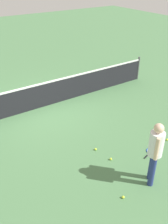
{
  "coord_description": "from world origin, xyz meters",
  "views": [
    {
      "loc": [
        -3.34,
        -7.94,
        4.7
      ],
      "look_at": [
        0.31,
        -2.5,
        0.9
      ],
      "focal_mm": 40.9,
      "sensor_mm": 36.0,
      "label": 1
    }
  ],
  "objects_px": {
    "tennis_ball_near_player": "(96,149)",
    "tennis_ball_stray_left": "(123,197)",
    "player_near_side": "(155,149)",
    "tennis_ball_baseline": "(167,140)",
    "tennis_racket_near_player": "(151,152)",
    "tennis_ball_stray_right": "(111,159)"
  },
  "relations": [
    {
      "from": "tennis_ball_near_player",
      "to": "tennis_ball_baseline",
      "type": "distance_m",
      "value": 2.27
    },
    {
      "from": "tennis_ball_baseline",
      "to": "tennis_ball_stray_left",
      "type": "relative_size",
      "value": 1.0
    },
    {
      "from": "tennis_ball_stray_right",
      "to": "tennis_racket_near_player",
      "type": "bearing_deg",
      "value": -17.51
    },
    {
      "from": "tennis_ball_near_player",
      "to": "tennis_ball_stray_right",
      "type": "bearing_deg",
      "value": -80.64
    },
    {
      "from": "tennis_ball_stray_right",
      "to": "tennis_ball_stray_left",
      "type": "bearing_deg",
      "value": -116.81
    },
    {
      "from": "player_near_side",
      "to": "tennis_ball_baseline",
      "type": "height_order",
      "value": "player_near_side"
    },
    {
      "from": "tennis_racket_near_player",
      "to": "tennis_ball_stray_left",
      "type": "bearing_deg",
      "value": -155.45
    },
    {
      "from": "tennis_racket_near_player",
      "to": "tennis_ball_near_player",
      "type": "distance_m",
      "value": 1.61
    },
    {
      "from": "tennis_racket_near_player",
      "to": "tennis_ball_near_player",
      "type": "height_order",
      "value": "tennis_ball_near_player"
    },
    {
      "from": "tennis_ball_stray_right",
      "to": "tennis_ball_baseline",
      "type": "bearing_deg",
      "value": -7.31
    },
    {
      "from": "tennis_ball_baseline",
      "to": "tennis_ball_stray_right",
      "type": "relative_size",
      "value": 1.0
    },
    {
      "from": "player_near_side",
      "to": "tennis_ball_stray_left",
      "type": "height_order",
      "value": "player_near_side"
    },
    {
      "from": "tennis_racket_near_player",
      "to": "tennis_ball_stray_left",
      "type": "distance_m",
      "value": 1.98
    },
    {
      "from": "player_near_side",
      "to": "tennis_racket_near_player",
      "type": "bearing_deg",
      "value": 41.44
    },
    {
      "from": "tennis_ball_baseline",
      "to": "tennis_ball_stray_left",
      "type": "xyz_separation_m",
      "value": [
        -2.62,
        -0.94,
        0.0
      ]
    },
    {
      "from": "tennis_ball_stray_left",
      "to": "tennis_ball_stray_right",
      "type": "xyz_separation_m",
      "value": [
        0.61,
        1.2,
        0.0
      ]
    },
    {
      "from": "player_near_side",
      "to": "tennis_ball_near_player",
      "type": "relative_size",
      "value": 25.76
    },
    {
      "from": "tennis_ball_near_player",
      "to": "tennis_ball_stray_left",
      "type": "height_order",
      "value": "same"
    },
    {
      "from": "tennis_ball_baseline",
      "to": "tennis_ball_stray_right",
      "type": "distance_m",
      "value": 2.03
    },
    {
      "from": "player_near_side",
      "to": "tennis_racket_near_player",
      "type": "relative_size",
      "value": 2.8
    },
    {
      "from": "player_near_side",
      "to": "tennis_ball_stray_left",
      "type": "xyz_separation_m",
      "value": [
        -0.91,
        -0.04,
        -0.98
      ]
    },
    {
      "from": "tennis_ball_near_player",
      "to": "tennis_ball_baseline",
      "type": "height_order",
      "value": "same"
    }
  ]
}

